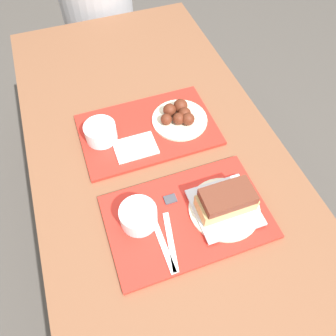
{
  "coord_description": "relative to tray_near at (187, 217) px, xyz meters",
  "views": [
    {
      "loc": [
        -0.19,
        -0.52,
        1.61
      ],
      "look_at": [
        0.0,
        0.0,
        0.8
      ],
      "focal_mm": 35.0,
      "sensor_mm": 36.0,
      "label": 1
    }
  ],
  "objects": [
    {
      "name": "wings_plate_far",
      "position": [
        0.11,
        0.35,
        0.03
      ],
      "size": [
        0.19,
        0.19,
        0.06
      ],
      "color": "beige",
      "rests_on": "tray_far"
    },
    {
      "name": "picnic_table",
      "position": [
        -0.01,
        0.15,
        -0.1
      ],
      "size": [
        0.81,
        1.87,
        0.76
      ],
      "color": "brown",
      "rests_on": "ground_plane"
    },
    {
      "name": "napkin_far",
      "position": [
        -0.07,
        0.28,
        0.01
      ],
      "size": [
        0.13,
        0.09,
        0.01
      ],
      "color": "white",
      "rests_on": "tray_far"
    },
    {
      "name": "ground_plane",
      "position": [
        -0.01,
        0.15,
        -0.77
      ],
      "size": [
        12.0,
        12.0,
        0.0
      ],
      "primitive_type": "plane",
      "color": "#4C4742"
    },
    {
      "name": "bowl_coleslaw_near",
      "position": [
        -0.13,
        0.03,
        0.04
      ],
      "size": [
        0.1,
        0.1,
        0.06
      ],
      "color": "silver",
      "rests_on": "tray_near"
    },
    {
      "name": "tray_near",
      "position": [
        0.0,
        0.0,
        0.0
      ],
      "size": [
        0.45,
        0.29,
        0.01
      ],
      "color": "red",
      "rests_on": "picnic_table"
    },
    {
      "name": "plastic_fork_near",
      "position": [
        -0.09,
        -0.06,
        0.01
      ],
      "size": [
        0.02,
        0.17,
        0.0
      ],
      "color": "white",
      "rests_on": "tray_near"
    },
    {
      "name": "condiment_packet",
      "position": [
        -0.03,
        0.07,
        0.01
      ],
      "size": [
        0.04,
        0.03,
        0.01
      ],
      "color": "#3F3F47",
      "rests_on": "tray_near"
    },
    {
      "name": "brisket_sandwich_plate",
      "position": [
        0.11,
        -0.02,
        0.04
      ],
      "size": [
        0.2,
        0.2,
        0.09
      ],
      "color": "beige",
      "rests_on": "tray_near"
    },
    {
      "name": "bowl_coleslaw_far",
      "position": [
        -0.16,
        0.36,
        0.04
      ],
      "size": [
        0.1,
        0.1,
        0.06
      ],
      "color": "silver",
      "rests_on": "tray_far"
    },
    {
      "name": "tray_far",
      "position": [
        -0.01,
        0.35,
        0.0
      ],
      "size": [
        0.45,
        0.29,
        0.01
      ],
      "color": "red",
      "rests_on": "picnic_table"
    },
    {
      "name": "person_seated_across",
      "position": [
        0.02,
        1.31,
        -0.08
      ],
      "size": [
        0.37,
        0.37,
        0.66
      ],
      "color": "#9E9EA3",
      "rests_on": "picnic_bench_far"
    },
    {
      "name": "plastic_knife_near",
      "position": [
        -0.07,
        -0.06,
        0.01
      ],
      "size": [
        0.05,
        0.17,
        0.0
      ],
      "color": "white",
      "rests_on": "tray_near"
    },
    {
      "name": "picnic_bench_far",
      "position": [
        -0.01,
        1.31,
        -0.42
      ],
      "size": [
        0.77,
        0.28,
        0.42
      ],
      "color": "brown",
      "rests_on": "ground_plane"
    }
  ]
}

